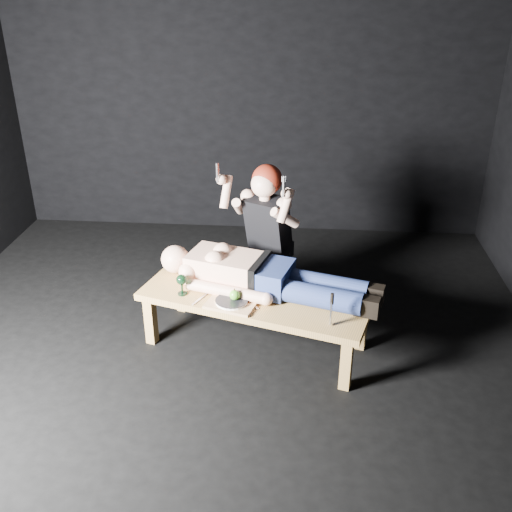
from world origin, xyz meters
name	(u,v)px	position (x,y,z in m)	size (l,w,h in m)	color
ground	(219,359)	(0.00, 0.00, 0.00)	(5.00, 5.00, 0.00)	black
back_wall	(249,92)	(0.00, 2.50, 1.50)	(5.00, 5.00, 0.00)	black
table	(255,320)	(0.26, 0.21, 0.23)	(1.71, 0.64, 0.45)	#AE8140
lying_man	(268,273)	(0.34, 0.30, 0.59)	(1.87, 0.57, 0.29)	#DCAF90
kneeling_woman	(273,235)	(0.35, 0.82, 0.67)	(0.71, 0.80, 1.33)	black
serving_tray	(232,303)	(0.09, 0.06, 0.46)	(0.35, 0.25, 0.02)	tan
plate	(232,301)	(0.09, 0.06, 0.48)	(0.23, 0.23, 0.02)	white
apple	(235,295)	(0.12, 0.07, 0.53)	(0.08, 0.08, 0.08)	green
goblet	(182,285)	(-0.29, 0.18, 0.53)	(0.08, 0.08, 0.16)	black
fork_flat	(200,299)	(-0.15, 0.11, 0.45)	(0.02, 0.18, 0.01)	#B2B2B7
knife_flat	(253,307)	(0.25, 0.03, 0.45)	(0.02, 0.18, 0.01)	#B2B2B7
spoon_flat	(252,304)	(0.24, 0.08, 0.45)	(0.02, 0.18, 0.01)	#B2B2B7
carving_knife	(331,310)	(0.80, -0.15, 0.58)	(0.03, 0.04, 0.25)	#B2B2B7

